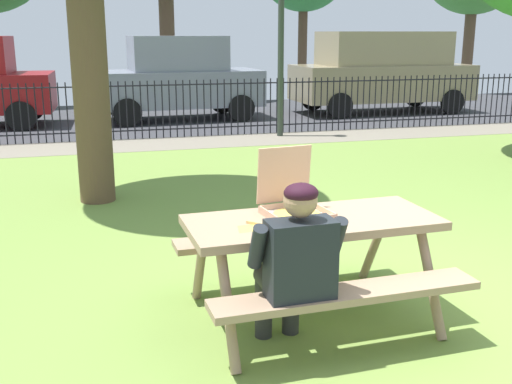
% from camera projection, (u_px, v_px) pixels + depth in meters
% --- Properties ---
extents(ground, '(28.00, 12.34, 0.02)m').
position_uv_depth(ground, '(314.00, 223.00, 6.89)').
color(ground, olive).
extents(cobblestone_walkway, '(28.00, 1.40, 0.01)m').
position_uv_depth(cobblestone_walkway, '(215.00, 142.00, 12.00)').
color(cobblestone_walkway, gray).
extents(street_asphalt, '(28.00, 6.34, 0.01)m').
position_uv_depth(street_asphalt, '(184.00, 116.00, 15.62)').
color(street_asphalt, '#38383D').
extents(picnic_table_foreground, '(1.85, 1.54, 0.79)m').
position_uv_depth(picnic_table_foreground, '(312.00, 241.00, 4.45)').
color(picnic_table_foreground, '#A08165').
rests_on(picnic_table_foreground, ground).
extents(pizza_box_open, '(0.48, 0.51, 0.48)m').
position_uv_depth(pizza_box_open, '(293.00, 203.00, 4.47)').
color(pizza_box_open, tan).
rests_on(pizza_box_open, picnic_table_foreground).
extents(pizza_slice_on_table, '(0.25, 0.25, 0.02)m').
position_uv_depth(pizza_slice_on_table, '(251.00, 227.00, 4.20)').
color(pizza_slice_on_table, '#F4C751').
rests_on(pizza_slice_on_table, picnic_table_foreground).
extents(adult_at_table, '(0.62, 0.60, 1.19)m').
position_uv_depth(adult_at_table, '(295.00, 262.00, 3.88)').
color(adult_at_table, '#282828').
rests_on(adult_at_table, ground).
extents(iron_fence_streetside, '(22.44, 0.03, 1.14)m').
position_uv_depth(iron_fence_streetside, '(208.00, 108.00, 12.51)').
color(iron_fence_streetside, black).
rests_on(iron_fence_streetside, ground).
extents(lamp_post_walkway, '(0.28, 0.28, 3.77)m').
position_uv_depth(lamp_post_walkway, '(281.00, 18.00, 12.06)').
color(lamp_post_walkway, '#2D382D').
rests_on(lamp_post_walkway, ground).
extents(parked_car_left, '(3.98, 1.99, 1.98)m').
position_uv_depth(parked_car_left, '(178.00, 78.00, 14.76)').
color(parked_car_left, gray).
rests_on(parked_car_left, ground).
extents(parked_car_center, '(4.62, 2.00, 2.08)m').
position_uv_depth(parked_car_center, '(382.00, 70.00, 16.10)').
color(parked_car_center, gray).
rests_on(parked_car_center, ground).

